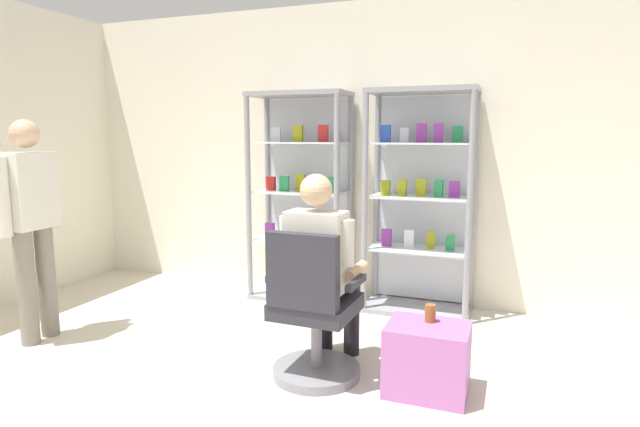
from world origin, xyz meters
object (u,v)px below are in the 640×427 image
object	(u,v)px
display_cabinet_right	(421,200)
display_cabinet_left	(302,196)
office_chair	(313,319)
seated_shopkeeper	(323,263)
standing_customer	(31,217)
storage_crate	(427,359)
tea_glass	(430,313)

from	to	relation	value
display_cabinet_right	display_cabinet_left	bearing A→B (deg)	-179.95
office_chair	seated_shopkeeper	world-z (taller)	seated_shopkeeper
display_cabinet_right	standing_customer	size ratio (longest dim) A/B	1.17
display_cabinet_right	storage_crate	xyz separation A→B (m)	(0.32, -1.51, -0.76)
tea_glass	standing_customer	world-z (taller)	standing_customer
display_cabinet_left	office_chair	xyz separation A→B (m)	(0.72, -1.58, -0.57)
tea_glass	office_chair	bearing A→B (deg)	-168.35
display_cabinet_left	office_chair	distance (m)	1.83
tea_glass	storage_crate	bearing A→B (deg)	-90.28
display_cabinet_right	seated_shopkeeper	bearing A→B (deg)	-104.64
seated_shopkeeper	storage_crate	distance (m)	0.86
seated_shopkeeper	storage_crate	size ratio (longest dim) A/B	2.72
seated_shopkeeper	office_chair	bearing A→B (deg)	-91.56
storage_crate	tea_glass	distance (m)	0.27
display_cabinet_right	office_chair	xyz separation A→B (m)	(-0.38, -1.58, -0.57)
standing_customer	office_chair	bearing A→B (deg)	3.07
display_cabinet_right	tea_glass	bearing A→B (deg)	-77.49
display_cabinet_right	storage_crate	bearing A→B (deg)	-78.01
display_cabinet_right	storage_crate	world-z (taller)	display_cabinet_right
display_cabinet_right	tea_glass	world-z (taller)	display_cabinet_right
tea_glass	display_cabinet_right	bearing A→B (deg)	102.51
tea_glass	standing_customer	bearing A→B (deg)	-174.81
storage_crate	display_cabinet_left	bearing A→B (deg)	133.35
display_cabinet_right	seated_shopkeeper	size ratio (longest dim) A/B	1.47
tea_glass	seated_shopkeeper	bearing A→B (deg)	178.35
display_cabinet_left	storage_crate	bearing A→B (deg)	-46.65
standing_customer	seated_shopkeeper	bearing A→B (deg)	7.36
tea_glass	standing_customer	size ratio (longest dim) A/B	0.07
seated_shopkeeper	standing_customer	world-z (taller)	standing_customer
display_cabinet_left	storage_crate	world-z (taller)	display_cabinet_left
display_cabinet_left	storage_crate	distance (m)	2.20
office_chair	tea_glass	world-z (taller)	office_chair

